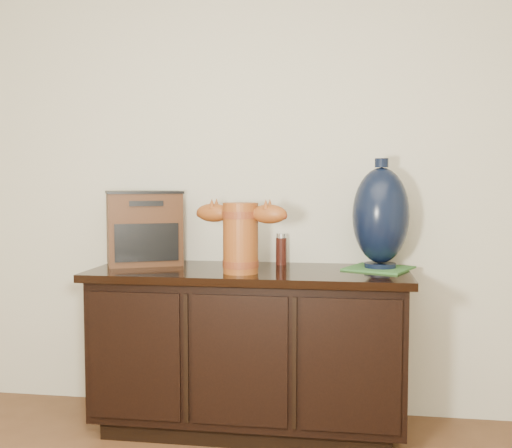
% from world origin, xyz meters
% --- Properties ---
extents(sideboard, '(1.46, 0.56, 0.75)m').
position_xyz_m(sideboard, '(0.00, 2.23, 0.39)').
color(sideboard, black).
rests_on(sideboard, ground).
extents(terracotta_vessel, '(0.44, 0.20, 0.31)m').
position_xyz_m(terracotta_vessel, '(-0.02, 2.12, 0.93)').
color(terracotta_vessel, '#934A1A').
rests_on(terracotta_vessel, sideboard).
extents(tv_radio, '(0.45, 0.41, 0.36)m').
position_xyz_m(tv_radio, '(-0.55, 2.35, 0.93)').
color(tv_radio, '#422310').
rests_on(tv_radio, sideboard).
extents(green_mat, '(0.36, 0.36, 0.01)m').
position_xyz_m(green_mat, '(0.59, 2.33, 0.76)').
color(green_mat, '#377032').
rests_on(green_mat, sideboard).
extents(lamp_base, '(0.34, 0.34, 0.50)m').
position_xyz_m(lamp_base, '(0.60, 2.33, 1.00)').
color(lamp_base, black).
rests_on(lamp_base, green_mat).
extents(spray_can, '(0.05, 0.05, 0.15)m').
position_xyz_m(spray_can, '(0.13, 2.41, 0.83)').
color(spray_can, '#4F160D').
rests_on(spray_can, sideboard).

